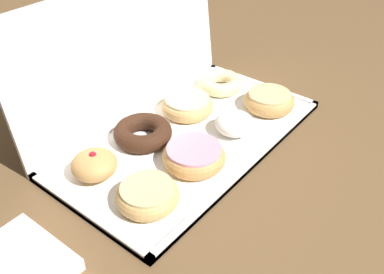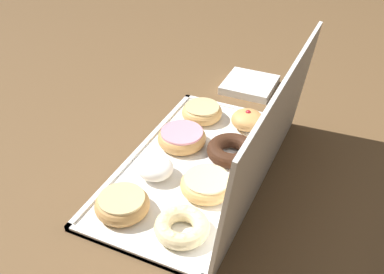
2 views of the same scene
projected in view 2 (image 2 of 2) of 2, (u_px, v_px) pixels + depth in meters
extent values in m
plane|color=brown|center=(194.00, 169.00, 1.07)|extent=(3.00, 3.00, 0.00)
cube|color=white|center=(194.00, 168.00, 1.06)|extent=(0.57, 0.30, 0.01)
cube|color=white|center=(139.00, 151.00, 1.11)|extent=(0.57, 0.01, 0.01)
cube|color=white|center=(253.00, 184.00, 1.01)|extent=(0.57, 0.01, 0.01)
cube|color=white|center=(235.00, 109.00, 1.27)|extent=(0.01, 0.30, 0.01)
cube|color=white|center=(132.00, 252.00, 0.86)|extent=(0.01, 0.30, 0.01)
cube|color=white|center=(272.00, 137.00, 0.92)|extent=(0.57, 0.04, 0.29)
torus|color=tan|center=(202.00, 112.00, 1.22)|extent=(0.11, 0.11, 0.04)
cylinder|color=#EACC8C|center=(202.00, 107.00, 1.21)|extent=(0.09, 0.09, 0.01)
torus|color=tan|center=(182.00, 138.00, 1.12)|extent=(0.12, 0.12, 0.04)
cylinder|color=pink|center=(182.00, 132.00, 1.11)|extent=(0.10, 0.10, 0.01)
ellipsoid|color=white|center=(155.00, 168.00, 1.02)|extent=(0.08, 0.08, 0.05)
torus|color=tan|center=(122.00, 205.00, 0.93)|extent=(0.11, 0.11, 0.04)
cylinder|color=#EACC8C|center=(122.00, 198.00, 0.92)|extent=(0.10, 0.10, 0.01)
ellipsoid|color=tan|center=(248.00, 120.00, 1.18)|extent=(0.08, 0.08, 0.05)
sphere|color=#B21923|center=(248.00, 113.00, 1.16)|extent=(0.01, 0.01, 0.01)
torus|color=#381E11|center=(232.00, 150.00, 1.08)|extent=(0.12, 0.12, 0.04)
torus|color=tan|center=(207.00, 185.00, 0.98)|extent=(0.12, 0.12, 0.03)
cylinder|color=beige|center=(207.00, 179.00, 0.97)|extent=(0.10, 0.10, 0.01)
torus|color=beige|center=(182.00, 227.00, 0.88)|extent=(0.11, 0.11, 0.03)
sphere|color=beige|center=(173.00, 237.00, 0.85)|extent=(0.02, 0.02, 0.02)
sphere|color=beige|center=(184.00, 238.00, 0.85)|extent=(0.02, 0.02, 0.02)
sphere|color=beige|center=(195.00, 235.00, 0.85)|extent=(0.02, 0.02, 0.02)
sphere|color=beige|center=(201.00, 228.00, 0.87)|extent=(0.02, 0.02, 0.02)
sphere|color=beige|center=(201.00, 220.00, 0.89)|extent=(0.02, 0.02, 0.02)
sphere|color=beige|center=(195.00, 213.00, 0.90)|extent=(0.02, 0.02, 0.02)
sphere|color=beige|center=(185.00, 210.00, 0.91)|extent=(0.02, 0.02, 0.02)
sphere|color=beige|center=(174.00, 211.00, 0.90)|extent=(0.02, 0.02, 0.02)
sphere|color=beige|center=(166.00, 216.00, 0.89)|extent=(0.02, 0.02, 0.02)
sphere|color=beige|center=(162.00, 224.00, 0.88)|extent=(0.02, 0.02, 0.02)
sphere|color=beige|center=(165.00, 232.00, 0.86)|extent=(0.02, 0.02, 0.02)
cube|color=white|center=(250.00, 85.00, 1.37)|extent=(0.15, 0.15, 0.02)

